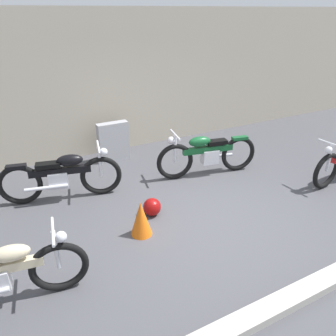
# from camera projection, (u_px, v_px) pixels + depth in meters

# --- Properties ---
(ground_plane) EXTENTS (40.00, 40.00, 0.00)m
(ground_plane) POSITION_uv_depth(u_px,v_px,m) (205.00, 218.00, 5.31)
(ground_plane) COLOR #47474C
(building_wall) EXTENTS (18.00, 0.30, 3.11)m
(building_wall) POSITION_uv_depth(u_px,v_px,m) (122.00, 82.00, 7.46)
(building_wall) COLOR #B2A893
(building_wall) RESTS_ON ground_plane
(curb_strip) EXTENTS (18.00, 0.24, 0.12)m
(curb_strip) POSITION_uv_depth(u_px,v_px,m) (296.00, 296.00, 3.79)
(curb_strip) COLOR #B7B2A8
(curb_strip) RESTS_ON ground_plane
(stone_marker) EXTENTS (0.68, 0.20, 0.86)m
(stone_marker) POSITION_uv_depth(u_px,v_px,m) (113.00, 142.00, 7.19)
(stone_marker) COLOR #9E9EA3
(stone_marker) RESTS_ON ground_plane
(helmet) EXTENTS (0.29, 0.29, 0.29)m
(helmet) POSITION_uv_depth(u_px,v_px,m) (152.00, 207.00, 5.33)
(helmet) COLOR maroon
(helmet) RESTS_ON ground_plane
(traffic_cone) EXTENTS (0.32, 0.32, 0.55)m
(traffic_cone) POSITION_uv_depth(u_px,v_px,m) (141.00, 218.00, 4.81)
(traffic_cone) COLOR orange
(traffic_cone) RESTS_ON ground_plane
(motorcycle_black) EXTENTS (2.06, 0.73, 0.94)m
(motorcycle_black) POSITION_uv_depth(u_px,v_px,m) (62.00, 176.00, 5.66)
(motorcycle_black) COLOR black
(motorcycle_black) RESTS_ON ground_plane
(motorcycle_green) EXTENTS (2.08, 0.68, 0.94)m
(motorcycle_green) POSITION_uv_depth(u_px,v_px,m) (207.00, 154.00, 6.52)
(motorcycle_green) COLOR black
(motorcycle_green) RESTS_ON ground_plane
(motorcycle_cream) EXTENTS (1.93, 0.55, 0.87)m
(motorcycle_cream) POSITION_uv_depth(u_px,v_px,m) (0.00, 275.00, 3.60)
(motorcycle_cream) COLOR black
(motorcycle_cream) RESTS_ON ground_plane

